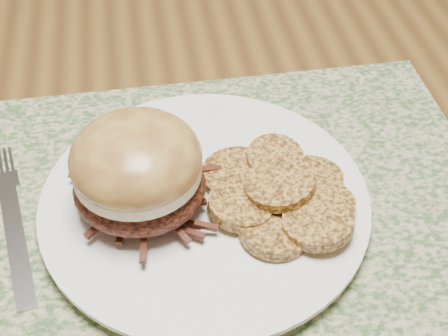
# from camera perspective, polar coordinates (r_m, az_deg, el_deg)

# --- Properties ---
(dining_table) EXTENTS (1.50, 0.90, 0.75)m
(dining_table) POSITION_cam_1_polar(r_m,az_deg,el_deg) (0.78, 16.32, 4.69)
(dining_table) COLOR brown
(dining_table) RESTS_ON ground
(placemat) EXTENTS (0.45, 0.33, 0.00)m
(placemat) POSITION_cam_1_polar(r_m,az_deg,el_deg) (0.55, 0.92, -2.49)
(placemat) COLOR #3A5D30
(placemat) RESTS_ON dining_table
(dinner_plate) EXTENTS (0.26, 0.26, 0.02)m
(dinner_plate) POSITION_cam_1_polar(r_m,az_deg,el_deg) (0.53, -1.76, -3.23)
(dinner_plate) COLOR white
(dinner_plate) RESTS_ON placemat
(pork_sandwich) EXTENTS (0.13, 0.13, 0.08)m
(pork_sandwich) POSITION_cam_1_polar(r_m,az_deg,el_deg) (0.49, -7.92, -0.21)
(pork_sandwich) COLOR black
(pork_sandwich) RESTS_ON dinner_plate
(roasted_potatoes) EXTENTS (0.14, 0.15, 0.03)m
(roasted_potatoes) POSITION_cam_1_polar(r_m,az_deg,el_deg) (0.51, 5.13, -2.37)
(roasted_potatoes) COLOR #AF7E33
(roasted_potatoes) RESTS_ON dinner_plate
(fork) EXTENTS (0.05, 0.18, 0.00)m
(fork) POSITION_cam_1_polar(r_m,az_deg,el_deg) (0.55, -18.76, -4.44)
(fork) COLOR #B3B2B9
(fork) RESTS_ON placemat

